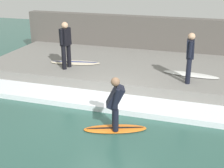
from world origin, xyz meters
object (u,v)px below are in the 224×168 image
at_px(surfer_waiting_far, 190,55).
at_px(surfer_riding, 115,101).
at_px(surfboard_waiting_near, 75,62).
at_px(surfer_waiting_near, 66,43).
at_px(surfboard_riding, 115,129).
at_px(surfboard_waiting_far, 191,74).

bearing_deg(surfer_waiting_far, surfer_riding, 150.89).
xyz_separation_m(surfboard_waiting_near, surfer_waiting_far, (-0.78, -4.26, 0.86)).
distance_m(surfer_riding, surfer_waiting_near, 4.10).
relative_size(surfboard_riding, surfer_waiting_near, 1.02).
xyz_separation_m(surfer_waiting_near, surfer_waiting_far, (-0.17, -4.31, -0.05)).
bearing_deg(surfboard_waiting_near, surfer_waiting_far, -100.41).
height_order(surfer_riding, surfboard_waiting_near, surfer_riding).
bearing_deg(surfboard_waiting_far, surfer_waiting_far, 176.15).
relative_size(surfer_waiting_near, surfboard_waiting_far, 0.87).
distance_m(surfer_riding, surfer_waiting_far, 3.27).
xyz_separation_m(surfer_waiting_far, surfboard_waiting_far, (0.68, -0.05, -0.86)).
xyz_separation_m(surfer_riding, surfer_waiting_near, (2.98, 2.74, 0.61)).
bearing_deg(surfer_waiting_far, surfboard_waiting_near, 79.59).
height_order(surfer_waiting_near, surfboard_waiting_far, surfer_waiting_near).
bearing_deg(surfer_waiting_far, surfer_waiting_near, 87.77).
height_order(surfer_waiting_near, surfboard_waiting_near, surfer_waiting_near).
bearing_deg(surfboard_riding, surfer_riding, 0.00).
bearing_deg(surfer_riding, surfboard_waiting_near, 36.81).
height_order(surfboard_waiting_near, surfboard_waiting_far, surfboard_waiting_near).
distance_m(surfboard_riding, surfboard_waiting_far, 3.88).
distance_m(surfer_waiting_near, surfboard_waiting_near, 1.10).
xyz_separation_m(surfboard_riding, surfer_waiting_near, (2.98, 2.74, 1.41)).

